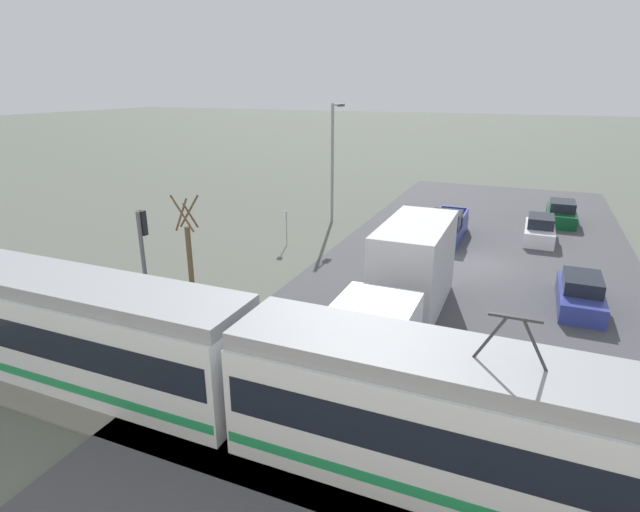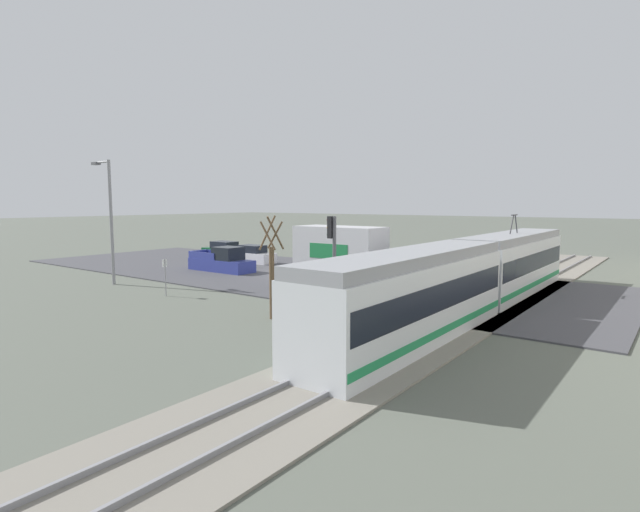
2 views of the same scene
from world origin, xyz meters
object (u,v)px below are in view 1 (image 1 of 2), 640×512
Objects in this scene: box_truck at (406,280)px; street_tree at (189,252)px; no_parking_sign at (286,225)px; light_rail_tram at (246,371)px; sedan_car_0 at (540,230)px; sedan_car_1 at (561,214)px; sedan_car_2 at (580,294)px; traffic_light_pole at (144,254)px; pickup_truck at (447,228)px; street_lamp_near_crossing at (333,155)px.

street_tree is at bearing 8.21° from box_truck.
light_rail_tram is at bearing 112.70° from no_parking_sign.
sedan_car_0 is 5.38m from sedan_car_1.
street_tree reaches higher than sedan_car_1.
sedan_car_0 is 0.95× the size of sedan_car_1.
traffic_light_pole is at bearing 28.72° from sedan_car_2.
light_rail_tram is 4.65× the size of pickup_truck.
street_lamp_near_crossing is at bearing -58.11° from box_truck.
street_tree is 8.84m from no_parking_sign.
no_parking_sign is (15.91, -3.21, 0.64)m from sedan_car_2.
box_truck reaches higher than pickup_truck.
traffic_light_pole reaches higher than no_parking_sign.
street_lamp_near_crossing is at bearing 20.53° from sedan_car_1.
sedan_car_0 is (-7.64, -22.71, -1.06)m from light_rail_tram.
pickup_truck is at bearing 169.41° from street_lamp_near_crossing.
no_parking_sign is (15.62, 12.15, 0.60)m from sedan_car_1.
street_lamp_near_crossing is (-0.98, -15.26, 2.52)m from street_tree.
box_truck reaches higher than sedan_car_1.
box_truck is at bearing 91.37° from pickup_truck.
sedan_car_1 is (-6.50, -19.54, -1.11)m from box_truck.
no_parking_sign is at bearing -39.02° from box_truck.
sedan_car_1 is 0.95× the size of street_tree.
street_tree reaches higher than pickup_truck.
pickup_truck is at bearing -124.22° from street_tree.
street_tree reaches higher than box_truck.
street_lamp_near_crossing is at bearing 1.99° from sedan_car_0.
street_tree is 2.24× the size of no_parking_sign.
street_tree is at bearing 55.78° from pickup_truck.
traffic_light_pole is 1.00× the size of street_tree.
sedan_car_0 is 10.31m from sedan_car_2.
no_parking_sign is (0.49, 6.48, -3.39)m from street_lamp_near_crossing.
sedan_car_2 is 18.66m from street_lamp_near_crossing.
street_lamp_near_crossing reaches higher than box_truck.
light_rail_tram is 12.30× the size of no_parking_sign.
sedan_car_2 is at bearing -161.25° from street_tree.
traffic_light_pole is at bearing 96.93° from street_tree.
light_rail_tram is 23.24m from street_lamp_near_crossing.
box_truck is 15.27m from sedan_car_0.
street_tree is at bearing -44.59° from light_rail_tram.
box_truck is at bearing 140.98° from no_parking_sign.
light_rail_tram is 23.99m from sedan_car_0.
sedan_car_1 is 0.56× the size of street_lamp_near_crossing.
street_tree is at bearing -83.07° from traffic_light_pole.
traffic_light_pole is (15.72, 24.13, 2.45)m from sedan_car_1.
traffic_light_pole reaches higher than sedan_car_2.
street_lamp_near_crossing is 3.79× the size of no_parking_sign.
pickup_truck is at bearing -150.86° from no_parking_sign.
street_tree is 15.50m from street_lamp_near_crossing.
box_truck is 8.06m from sedan_car_2.
light_rail_tram reaches higher than sedan_car_2.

